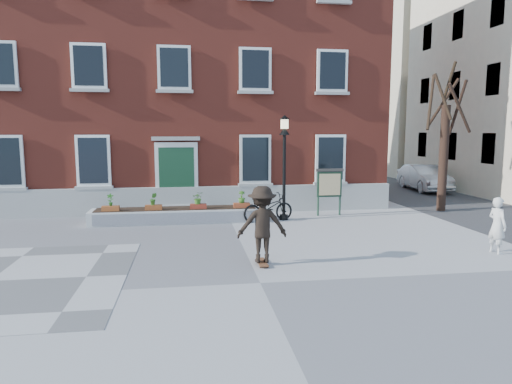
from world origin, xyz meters
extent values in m
plane|color=#949497|center=(0.00, 0.00, 0.00)|extent=(100.00, 100.00, 0.00)
imported|color=black|center=(1.38, 6.85, 0.52)|extent=(2.11, 1.21, 1.05)
imported|color=silver|center=(11.63, 14.26, 0.73)|extent=(1.91, 4.53, 1.45)
imported|color=silver|center=(6.83, 1.52, 0.78)|extent=(0.46, 0.62, 1.56)
cube|color=maroon|center=(-2.00, 14.00, 6.00)|extent=(18.00, 10.00, 12.00)
cube|color=#A6A6A0|center=(-2.00, 8.88, 0.55)|extent=(18.00, 0.24, 1.10)
cube|color=#AAAAA4|center=(-2.00, 8.75, 0.10)|extent=(2.60, 0.80, 0.20)
cube|color=#ADADA8|center=(-2.00, 8.90, 0.30)|extent=(2.20, 0.50, 0.20)
cube|color=silver|center=(-2.00, 8.92, 1.65)|extent=(1.70, 0.12, 2.50)
cube|color=#143921|center=(-2.00, 8.87, 1.55)|extent=(1.40, 0.06, 2.30)
cube|color=gray|center=(-2.00, 8.88, 3.05)|extent=(1.90, 0.25, 0.15)
cube|color=silver|center=(-8.40, 8.90, 2.20)|extent=(1.30, 0.10, 2.00)
cube|color=black|center=(-8.40, 8.85, 2.20)|extent=(1.08, 0.04, 1.78)
cube|color=#A1A29C|center=(-8.40, 8.84, 1.14)|extent=(1.44, 0.20, 0.12)
cube|color=gray|center=(-8.40, 8.84, 4.89)|extent=(1.44, 0.20, 0.12)
cube|color=white|center=(-5.20, 8.90, 2.20)|extent=(1.30, 0.10, 2.00)
cube|color=black|center=(-5.20, 8.85, 2.20)|extent=(1.08, 0.04, 1.78)
cube|color=#A6A7A1|center=(-5.20, 8.84, 1.14)|extent=(1.44, 0.20, 0.12)
cube|color=white|center=(-5.20, 8.90, 5.80)|extent=(1.30, 0.10, 1.70)
cube|color=black|center=(-5.20, 8.85, 5.80)|extent=(1.08, 0.04, 1.48)
cube|color=#9C9C97|center=(-5.20, 8.84, 4.89)|extent=(1.44, 0.20, 0.12)
cube|color=white|center=(-2.00, 8.90, 5.80)|extent=(1.30, 0.10, 1.70)
cube|color=black|center=(-2.00, 8.85, 5.80)|extent=(1.08, 0.04, 1.48)
cube|color=#9E9E99|center=(-2.00, 8.84, 4.89)|extent=(1.44, 0.20, 0.12)
cube|color=silver|center=(1.20, 8.90, 2.20)|extent=(1.30, 0.10, 2.00)
cube|color=black|center=(1.20, 8.85, 2.20)|extent=(1.08, 0.04, 1.78)
cube|color=#A9A9A4|center=(1.20, 8.84, 1.14)|extent=(1.44, 0.20, 0.12)
cube|color=white|center=(1.20, 8.90, 5.80)|extent=(1.30, 0.10, 1.70)
cube|color=black|center=(1.20, 8.85, 5.80)|extent=(1.08, 0.04, 1.48)
cube|color=#A09F9B|center=(1.20, 8.84, 4.89)|extent=(1.44, 0.20, 0.12)
cube|color=white|center=(4.40, 8.90, 2.20)|extent=(1.30, 0.10, 2.00)
cube|color=black|center=(4.40, 8.85, 2.20)|extent=(1.08, 0.04, 1.78)
cube|color=#9F9F9A|center=(4.40, 8.84, 1.14)|extent=(1.44, 0.20, 0.12)
cube|color=white|center=(4.40, 8.90, 5.80)|extent=(1.30, 0.10, 1.70)
cube|color=black|center=(4.40, 8.85, 5.80)|extent=(1.08, 0.04, 1.48)
cube|color=#999894|center=(4.40, 8.84, 4.89)|extent=(1.44, 0.20, 0.12)
cube|color=#A0A19C|center=(4.40, 8.84, 8.49)|extent=(1.44, 0.20, 0.12)
cube|color=silver|center=(-2.00, 7.20, 0.25)|extent=(6.20, 1.10, 0.50)
cube|color=#BBBBBB|center=(-2.00, 6.64, 0.25)|extent=(5.80, 0.02, 0.40)
cube|color=black|center=(-2.00, 7.20, 0.50)|extent=(5.80, 0.90, 0.06)
cube|color=#964920|center=(-4.30, 6.95, 0.60)|extent=(0.60, 0.25, 0.20)
imported|color=#235C1B|center=(-4.30, 6.95, 0.92)|extent=(0.24, 0.24, 0.45)
cube|color=brown|center=(-2.80, 6.95, 0.60)|extent=(0.60, 0.25, 0.20)
imported|color=#31681F|center=(-2.80, 6.95, 0.92)|extent=(0.25, 0.25, 0.45)
cube|color=maroon|center=(-1.20, 6.95, 0.60)|extent=(0.60, 0.25, 0.20)
imported|color=#34671F|center=(-1.20, 6.95, 0.92)|extent=(0.40, 0.40, 0.45)
cube|color=#993F21|center=(0.40, 6.95, 0.60)|extent=(0.60, 0.25, 0.20)
imported|color=#31611D|center=(0.40, 6.95, 0.92)|extent=(0.25, 0.25, 0.45)
cylinder|color=#311E16|center=(9.00, 8.00, 2.20)|extent=(0.36, 0.36, 4.40)
cylinder|color=black|center=(9.51, 8.00, 4.29)|extent=(0.12, 1.12, 2.23)
cylinder|color=#311F15|center=(9.17, 8.52, 4.55)|extent=(1.18, 0.49, 1.97)
cylinder|color=black|center=(8.51, 8.36, 4.55)|extent=(0.88, 1.14, 2.35)
cylinder|color=black|center=(8.70, 7.78, 4.73)|extent=(0.60, 0.77, 1.90)
cylinder|color=#301E15|center=(9.20, 7.37, 4.24)|extent=(1.39, 0.55, 1.95)
cylinder|color=black|center=(9.16, 8.13, 5.37)|extent=(0.43, 0.48, 1.58)
cube|color=#3C3C3F|center=(12.00, 18.00, 0.00)|extent=(8.00, 36.00, 0.01)
cube|color=beige|center=(18.00, 26.00, 6.50)|extent=(10.00, 11.00, 13.00)
cube|color=#393432|center=(18.00, 26.00, 13.25)|extent=(10.40, 11.40, 0.50)
cube|color=black|center=(13.04, 10.80, 2.50)|extent=(0.08, 1.00, 1.50)
cube|color=black|center=(13.04, 14.00, 2.50)|extent=(0.08, 1.00, 1.50)
cube|color=black|center=(13.04, 17.20, 2.50)|extent=(0.08, 1.00, 1.50)
cube|color=black|center=(13.04, 10.80, 5.80)|extent=(0.08, 1.00, 1.50)
cube|color=black|center=(13.04, 14.00, 5.80)|extent=(0.08, 1.00, 1.50)
cube|color=black|center=(13.04, 17.20, 5.80)|extent=(0.08, 1.00, 1.50)
cube|color=black|center=(13.04, 10.80, 9.00)|extent=(0.08, 1.00, 1.50)
cube|color=black|center=(13.04, 14.00, 9.00)|extent=(0.08, 1.00, 1.50)
cube|color=black|center=(13.04, 17.20, 9.00)|extent=(0.08, 1.00, 1.50)
cylinder|color=black|center=(2.02, 7.05, 0.10)|extent=(0.32, 0.32, 0.20)
cylinder|color=black|center=(2.02, 7.05, 1.60)|extent=(0.12, 0.12, 3.20)
cone|color=black|center=(2.02, 7.05, 3.35)|extent=(0.40, 0.40, 0.30)
cube|color=#F6EEB5|center=(2.02, 7.05, 3.60)|extent=(0.24, 0.24, 0.34)
cone|color=black|center=(2.02, 7.05, 3.85)|extent=(0.40, 0.40, 0.16)
cylinder|color=#1B3725|center=(3.54, 7.66, 0.90)|extent=(0.08, 0.08, 1.80)
cylinder|color=#183022|center=(4.44, 7.66, 0.90)|extent=(0.08, 0.08, 1.80)
cube|color=#172E1F|center=(3.99, 7.66, 1.25)|extent=(1.00, 0.10, 1.00)
cube|color=beige|center=(3.99, 7.60, 1.25)|extent=(0.85, 0.02, 0.85)
cube|color=#3C3733|center=(3.99, 7.66, 1.82)|extent=(1.10, 0.16, 0.10)
cube|color=brown|center=(0.26, 1.39, 0.06)|extent=(0.22, 0.78, 0.03)
cylinder|color=black|center=(0.17, 1.11, 0.03)|extent=(0.03, 0.05, 0.05)
cylinder|color=black|center=(0.35, 1.11, 0.03)|extent=(0.03, 0.05, 0.05)
cylinder|color=black|center=(0.17, 1.67, 0.03)|extent=(0.03, 0.05, 0.05)
cylinder|color=black|center=(0.35, 1.67, 0.03)|extent=(0.03, 0.05, 0.05)
imported|color=black|center=(0.26, 1.39, 1.04)|extent=(1.27, 0.76, 1.93)
camera|label=1|loc=(-1.53, -9.64, 3.35)|focal=32.00mm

